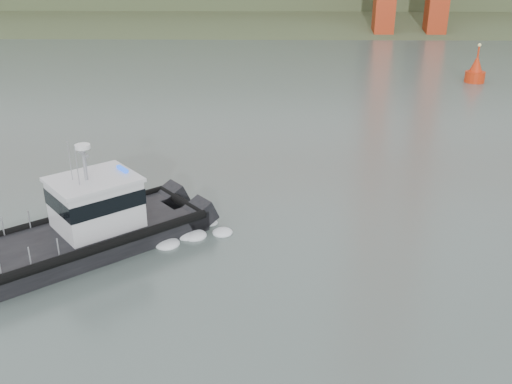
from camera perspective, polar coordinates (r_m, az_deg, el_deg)
ground at (r=20.89m, az=0.42°, el=-14.56°), size 400.00×400.00×0.00m
patrol_boat at (r=27.08m, az=-16.16°, el=-2.89°), size 10.64×9.80×5.17m
nav_buoy at (r=63.66m, az=21.10°, el=11.17°), size 1.99×1.99×4.15m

